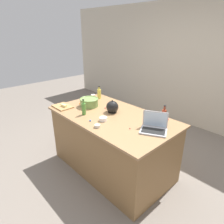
# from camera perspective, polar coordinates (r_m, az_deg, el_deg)

# --- Properties ---
(ground_plane) EXTENTS (12.00, 12.00, 0.00)m
(ground_plane) POSITION_cam_1_polar(r_m,az_deg,el_deg) (3.28, 0.00, -15.49)
(ground_plane) COLOR slate
(wall_back) EXTENTS (8.00, 0.10, 2.60)m
(wall_back) POSITION_cam_1_polar(r_m,az_deg,el_deg) (4.61, 22.83, 11.96)
(wall_back) COLOR beige
(wall_back) RESTS_ON ground
(island_counter) EXTENTS (1.83, 1.03, 0.90)m
(island_counter) POSITION_cam_1_polar(r_m,az_deg,el_deg) (3.02, 0.00, -8.75)
(island_counter) COLOR olive
(island_counter) RESTS_ON ground
(laptop) EXTENTS (0.38, 0.35, 0.22)m
(laptop) POSITION_cam_1_polar(r_m,az_deg,el_deg) (2.43, 11.96, -4.23)
(laptop) COLOR #B7B7BC
(laptop) RESTS_ON island_counter
(mixing_bowl_large) EXTENTS (0.29, 0.29, 0.13)m
(mixing_bowl_large) POSITION_cam_1_polar(r_m,az_deg,el_deg) (3.14, -6.57, 2.84)
(mixing_bowl_large) COLOR #72934C
(mixing_bowl_large) RESTS_ON island_counter
(bottle_olive) EXTENTS (0.06, 0.06, 0.23)m
(bottle_olive) POSITION_cam_1_polar(r_m,az_deg,el_deg) (2.83, -8.12, 0.99)
(bottle_olive) COLOR #4C8C38
(bottle_olive) RESTS_ON island_counter
(bottle_oil) EXTENTS (0.07, 0.07, 0.22)m
(bottle_oil) POSITION_cam_1_polar(r_m,az_deg,el_deg) (3.48, -3.71, 5.29)
(bottle_oil) COLOR #DBC64C
(bottle_oil) RESTS_ON island_counter
(bottle_soy) EXTENTS (0.06, 0.06, 0.26)m
(bottle_soy) POSITION_cam_1_polar(r_m,az_deg,el_deg) (2.60, 14.61, -1.27)
(bottle_soy) COLOR maroon
(bottle_soy) RESTS_ON island_counter
(kettle) EXTENTS (0.21, 0.18, 0.20)m
(kettle) POSITION_cam_1_polar(r_m,az_deg,el_deg) (2.89, 0.10, 1.42)
(kettle) COLOR black
(kettle) RESTS_ON island_counter
(cutting_board) EXTENTS (0.31, 0.23, 0.02)m
(cutting_board) POSITION_cam_1_polar(r_m,az_deg,el_deg) (3.20, -14.00, 1.55)
(cutting_board) COLOR #AD7F4C
(cutting_board) RESTS_ON island_counter
(butter_stick_left) EXTENTS (0.11, 0.05, 0.04)m
(butter_stick_left) POSITION_cam_1_polar(r_m,az_deg,el_deg) (3.15, -13.66, 1.80)
(butter_stick_left) COLOR #F4E58C
(butter_stick_left) RESTS_ON cutting_board
(ramekin_small) EXTENTS (0.10, 0.10, 0.05)m
(ramekin_small) POSITION_cam_1_polar(r_m,az_deg,el_deg) (2.64, -2.55, -2.03)
(ramekin_small) COLOR white
(ramekin_small) RESTS_ON island_counter
(ramekin_medium) EXTENTS (0.08, 0.08, 0.04)m
(ramekin_medium) POSITION_cam_1_polar(r_m,az_deg,el_deg) (3.59, -5.45, 4.69)
(ramekin_medium) COLOR beige
(ramekin_medium) RESTS_ON island_counter
(ramekin_wide) EXTENTS (0.07, 0.07, 0.04)m
(ramekin_wide) POSITION_cam_1_polar(r_m,az_deg,el_deg) (2.47, -4.25, -4.03)
(ramekin_wide) COLOR beige
(ramekin_wide) RESTS_ON island_counter
(candy_0) EXTENTS (0.02, 0.02, 0.02)m
(candy_0) POSITION_cam_1_polar(r_m,az_deg,el_deg) (2.73, 12.89, -2.09)
(candy_0) COLOR red
(candy_0) RESTS_ON island_counter
(candy_1) EXTENTS (0.02, 0.02, 0.02)m
(candy_1) POSITION_cam_1_polar(r_m,az_deg,el_deg) (3.04, -1.95, 1.16)
(candy_1) COLOR red
(candy_1) RESTS_ON island_counter
(candy_2) EXTENTS (0.02, 0.02, 0.02)m
(candy_2) POSITION_cam_1_polar(r_m,az_deg,el_deg) (2.67, -2.77, -2.14)
(candy_2) COLOR green
(candy_2) RESTS_ON island_counter
(candy_3) EXTENTS (0.02, 0.02, 0.02)m
(candy_3) POSITION_cam_1_polar(r_m,az_deg,el_deg) (3.27, -9.26, 2.41)
(candy_3) COLOR orange
(candy_3) RESTS_ON island_counter
(candy_4) EXTENTS (0.02, 0.02, 0.02)m
(candy_4) POSITION_cam_1_polar(r_m,az_deg,el_deg) (2.64, -6.27, -2.47)
(candy_4) COLOR blue
(candy_4) RESTS_ON island_counter
(candy_5) EXTENTS (0.01, 0.01, 0.01)m
(candy_5) POSITION_cam_1_polar(r_m,az_deg,el_deg) (2.44, 5.16, -4.76)
(candy_5) COLOR red
(candy_5) RESTS_ON island_counter
(candy_6) EXTENTS (0.02, 0.02, 0.02)m
(candy_6) POSITION_cam_1_polar(r_m,az_deg,el_deg) (2.76, 15.78, -2.10)
(candy_6) COLOR red
(candy_6) RESTS_ON island_counter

